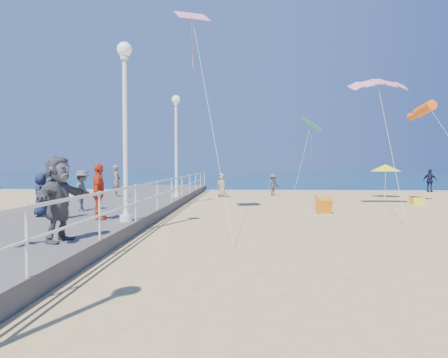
{
  "coord_description": "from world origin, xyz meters",
  "views": [
    {
      "loc": [
        -1.83,
        -11.75,
        2.08
      ],
      "look_at": [
        -2.5,
        2.0,
        1.6
      ],
      "focal_mm": 32.0,
      "sensor_mm": 36.0,
      "label": 1
    }
  ],
  "objects_px": {
    "spectator_2": "(82,190)",
    "beach_walker_a": "(273,185)",
    "spectator_5": "(59,199)",
    "beach_walker_b": "(430,181)",
    "spectator_3": "(99,192)",
    "beach_chair_left": "(417,201)",
    "spectator_0": "(54,190)",
    "beach_chair_right": "(417,201)",
    "lamp_post_far": "(176,135)",
    "spectator_6": "(117,181)",
    "lamp_post_mid": "(125,112)",
    "spectator_4": "(41,195)",
    "beach_umbrella": "(386,168)",
    "beach_walker_c": "(222,185)",
    "box_kite": "(324,206)"
  },
  "relations": [
    {
      "from": "spectator_2",
      "to": "beach_walker_a",
      "type": "distance_m",
      "value": 15.02
    },
    {
      "from": "spectator_5",
      "to": "beach_walker_b",
      "type": "height_order",
      "value": "spectator_5"
    },
    {
      "from": "spectator_3",
      "to": "beach_chair_left",
      "type": "height_order",
      "value": "spectator_3"
    },
    {
      "from": "spectator_0",
      "to": "beach_chair_right",
      "type": "height_order",
      "value": "spectator_0"
    },
    {
      "from": "spectator_0",
      "to": "spectator_2",
      "type": "height_order",
      "value": "spectator_0"
    },
    {
      "from": "lamp_post_far",
      "to": "spectator_0",
      "type": "xyz_separation_m",
      "value": [
        -2.31,
        -8.74,
        -2.34
      ]
    },
    {
      "from": "spectator_6",
      "to": "beach_chair_right",
      "type": "relative_size",
      "value": 3.06
    },
    {
      "from": "spectator_0",
      "to": "beach_chair_left",
      "type": "xyz_separation_m",
      "value": [
        14.98,
        9.43,
        -1.12
      ]
    },
    {
      "from": "spectator_5",
      "to": "beach_chair_right",
      "type": "height_order",
      "value": "spectator_5"
    },
    {
      "from": "spectator_3",
      "to": "spectator_6",
      "type": "distance_m",
      "value": 9.34
    },
    {
      "from": "lamp_post_mid",
      "to": "spectator_4",
      "type": "xyz_separation_m",
      "value": [
        -3.09,
        0.94,
        -2.55
      ]
    },
    {
      "from": "beach_walker_a",
      "to": "beach_walker_b",
      "type": "distance_m",
      "value": 13.04
    },
    {
      "from": "spectator_2",
      "to": "beach_umbrella",
      "type": "relative_size",
      "value": 0.7
    },
    {
      "from": "beach_chair_left",
      "to": "lamp_post_far",
      "type": "bearing_deg",
      "value": -176.9
    },
    {
      "from": "spectator_3",
      "to": "beach_chair_right",
      "type": "distance_m",
      "value": 16.55
    },
    {
      "from": "beach_walker_c",
      "to": "box_kite",
      "type": "bearing_deg",
      "value": -9.29
    },
    {
      "from": "beach_chair_right",
      "to": "spectator_5",
      "type": "bearing_deg",
      "value": -135.52
    },
    {
      "from": "spectator_6",
      "to": "spectator_0",
      "type": "bearing_deg",
      "value": 171.11
    },
    {
      "from": "box_kite",
      "to": "beach_chair_left",
      "type": "relative_size",
      "value": 1.09
    },
    {
      "from": "box_kite",
      "to": "beach_chair_left",
      "type": "height_order",
      "value": "box_kite"
    },
    {
      "from": "beach_walker_a",
      "to": "beach_walker_c",
      "type": "bearing_deg",
      "value": 157.13
    },
    {
      "from": "beach_chair_right",
      "to": "spectator_0",
      "type": "bearing_deg",
      "value": -147.76
    },
    {
      "from": "spectator_5",
      "to": "beach_walker_a",
      "type": "bearing_deg",
      "value": -7.86
    },
    {
      "from": "lamp_post_far",
      "to": "spectator_6",
      "type": "xyz_separation_m",
      "value": [
        -3.27,
        0.3,
        -2.42
      ]
    },
    {
      "from": "beach_walker_a",
      "to": "box_kite",
      "type": "relative_size",
      "value": 2.48
    },
    {
      "from": "spectator_0",
      "to": "beach_chair_right",
      "type": "distance_m",
      "value": 17.71
    },
    {
      "from": "spectator_0",
      "to": "box_kite",
      "type": "distance_m",
      "value": 10.74
    },
    {
      "from": "spectator_3",
      "to": "spectator_5",
      "type": "relative_size",
      "value": 0.92
    },
    {
      "from": "spectator_3",
      "to": "box_kite",
      "type": "relative_size",
      "value": 2.87
    },
    {
      "from": "lamp_post_far",
      "to": "beach_walker_b",
      "type": "distance_m",
      "value": 20.98
    },
    {
      "from": "beach_walker_b",
      "to": "beach_chair_right",
      "type": "xyz_separation_m",
      "value": [
        -5.22,
        -9.95,
        -0.68
      ]
    },
    {
      "from": "spectator_3",
      "to": "beach_umbrella",
      "type": "bearing_deg",
      "value": -57.68
    },
    {
      "from": "spectator_3",
      "to": "beach_chair_right",
      "type": "height_order",
      "value": "spectator_3"
    },
    {
      "from": "spectator_6",
      "to": "beach_walker_b",
      "type": "xyz_separation_m",
      "value": [
        21.14,
        10.34,
        -0.36
      ]
    },
    {
      "from": "beach_walker_b",
      "to": "beach_chair_left",
      "type": "relative_size",
      "value": 3.21
    },
    {
      "from": "lamp_post_far",
      "to": "spectator_2",
      "type": "bearing_deg",
      "value": -110.66
    },
    {
      "from": "lamp_post_mid",
      "to": "beach_chair_right",
      "type": "distance_m",
      "value": 16.3
    },
    {
      "from": "spectator_4",
      "to": "beach_chair_left",
      "type": "height_order",
      "value": "spectator_4"
    },
    {
      "from": "lamp_post_mid",
      "to": "beach_walker_a",
      "type": "bearing_deg",
      "value": 70.13
    },
    {
      "from": "lamp_post_far",
      "to": "spectator_0",
      "type": "relative_size",
      "value": 2.89
    },
    {
      "from": "beach_walker_b",
      "to": "beach_umbrella",
      "type": "bearing_deg",
      "value": 89.99
    },
    {
      "from": "lamp_post_far",
      "to": "beach_walker_b",
      "type": "relative_size",
      "value": 3.01
    },
    {
      "from": "lamp_post_far",
      "to": "spectator_5",
      "type": "bearing_deg",
      "value": -92.41
    },
    {
      "from": "spectator_4",
      "to": "spectator_5",
      "type": "xyz_separation_m",
      "value": [
        2.58,
        -4.17,
        0.23
      ]
    },
    {
      "from": "lamp_post_far",
      "to": "beach_walker_b",
      "type": "height_order",
      "value": "lamp_post_far"
    },
    {
      "from": "lamp_post_mid",
      "to": "beach_chair_left",
      "type": "bearing_deg",
      "value": 37.38
    },
    {
      "from": "beach_walker_a",
      "to": "beach_chair_right",
      "type": "bearing_deg",
      "value": -81.97
    },
    {
      "from": "spectator_4",
      "to": "beach_chair_left",
      "type": "distance_m",
      "value": 18.06
    },
    {
      "from": "beach_umbrella",
      "to": "spectator_0",
      "type": "bearing_deg",
      "value": -136.91
    },
    {
      "from": "beach_walker_c",
      "to": "beach_chair_right",
      "type": "height_order",
      "value": "beach_walker_c"
    }
  ]
}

